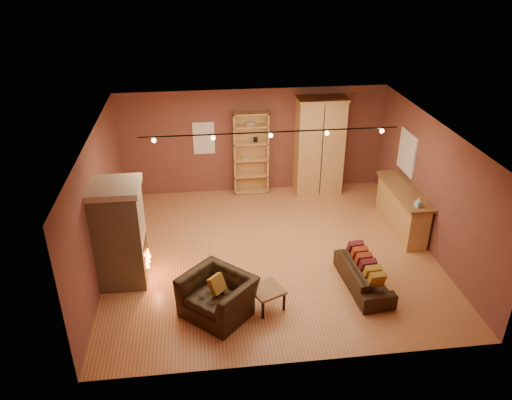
{
  "coord_description": "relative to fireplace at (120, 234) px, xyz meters",
  "views": [
    {
      "loc": [
        -1.43,
        -9.12,
        6.05
      ],
      "look_at": [
        -0.3,
        0.2,
        1.22
      ],
      "focal_mm": 35.0,
      "sensor_mm": 36.0,
      "label": 1
    }
  ],
  "objects": [
    {
      "name": "floor",
      "position": [
        3.04,
        0.6,
        -1.06
      ],
      "size": [
        7.0,
        7.0,
        0.0
      ],
      "primitive_type": "plane",
      "color": "#AC673D",
      "rests_on": "ground"
    },
    {
      "name": "coffee_table",
      "position": [
        2.7,
        -1.22,
        -0.7
      ],
      "size": [
        0.73,
        0.73,
        0.42
      ],
      "rotation": [
        0.0,
        0.0,
        0.42
      ],
      "color": "brown",
      "rests_on": "floor"
    },
    {
      "name": "armchair",
      "position": [
        1.79,
        -1.28,
        -0.54
      ],
      "size": [
        1.39,
        1.38,
        1.04
      ],
      "rotation": [
        0.0,
        0.0,
        -0.76
      ],
      "color": "black",
      "rests_on": "floor"
    },
    {
      "name": "track_rail",
      "position": [
        3.04,
        0.8,
        1.63
      ],
      "size": [
        5.2,
        0.09,
        0.13
      ],
      "color": "black",
      "rests_on": "ceiling"
    },
    {
      "name": "back_window",
      "position": [
        1.74,
        3.83,
        0.49
      ],
      "size": [
        0.56,
        0.04,
        0.86
      ],
      "primitive_type": "cube",
      "color": "white",
      "rests_on": "back_wall"
    },
    {
      "name": "left_wall",
      "position": [
        -0.46,
        0.6,
        0.34
      ],
      "size": [
        0.02,
        6.5,
        2.8
      ],
      "primitive_type": "cube",
      "color": "brown",
      "rests_on": "floor"
    },
    {
      "name": "tissue_box",
      "position": [
        6.19,
        0.42,
        0.07
      ],
      "size": [
        0.14,
        0.14,
        0.21
      ],
      "rotation": [
        0.0,
        0.0,
        0.35
      ],
      "color": "#91C4E8",
      "rests_on": "bar_counter"
    },
    {
      "name": "fireplace",
      "position": [
        0.0,
        0.0,
        0.0
      ],
      "size": [
        1.01,
        0.98,
        2.12
      ],
      "color": "tan",
      "rests_on": "floor"
    },
    {
      "name": "bookcase",
      "position": [
        2.96,
        3.73,
        0.08
      ],
      "size": [
        0.92,
        0.36,
        2.25
      ],
      "color": "tan",
      "rests_on": "floor"
    },
    {
      "name": "armoire",
      "position": [
        4.75,
        3.52,
        0.25
      ],
      "size": [
        1.28,
        0.73,
        2.61
      ],
      "color": "tan",
      "rests_on": "floor"
    },
    {
      "name": "back_wall",
      "position": [
        3.04,
        3.85,
        0.34
      ],
      "size": [
        7.0,
        0.02,
        2.8
      ],
      "primitive_type": "cube",
      "color": "brown",
      "rests_on": "floor"
    },
    {
      "name": "right_window",
      "position": [
        6.51,
        2.0,
        0.59
      ],
      "size": [
        0.05,
        0.9,
        1.0
      ],
      "primitive_type": "cube",
      "color": "white",
      "rests_on": "right_wall"
    },
    {
      "name": "loveseat",
      "position": [
        4.68,
        -0.81,
        -0.7
      ],
      "size": [
        0.61,
        1.72,
        0.73
      ],
      "rotation": [
        0.0,
        0.0,
        1.64
      ],
      "color": "black",
      "rests_on": "floor"
    },
    {
      "name": "bar_counter",
      "position": [
        6.24,
        1.27,
        -0.53
      ],
      "size": [
        0.59,
        2.18,
        1.04
      ],
      "color": "tan",
      "rests_on": "floor"
    },
    {
      "name": "right_wall",
      "position": [
        6.54,
        0.6,
        0.34
      ],
      "size": [
        0.02,
        6.5,
        2.8
      ],
      "primitive_type": "cube",
      "color": "brown",
      "rests_on": "floor"
    },
    {
      "name": "ceiling",
      "position": [
        3.04,
        0.6,
        1.74
      ],
      "size": [
        7.0,
        7.0,
        0.0
      ],
      "primitive_type": "plane",
      "rotation": [
        3.14,
        0.0,
        0.0
      ],
      "color": "brown",
      "rests_on": "back_wall"
    }
  ]
}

